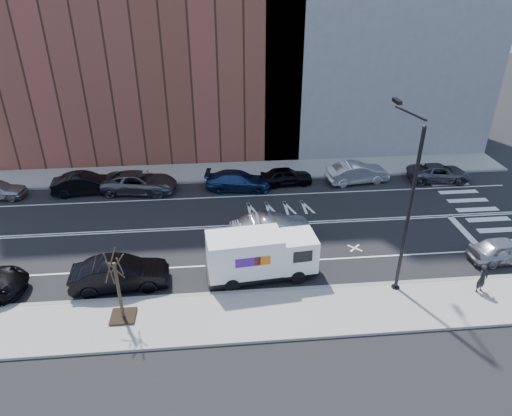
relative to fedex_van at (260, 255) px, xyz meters
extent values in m
plane|color=black|center=(0.02, 5.60, -1.44)|extent=(120.00, 120.00, 0.00)
cube|color=gray|center=(0.02, -3.20, -1.36)|extent=(44.00, 3.60, 0.15)
cube|color=gray|center=(0.02, 14.40, -1.36)|extent=(44.00, 3.60, 0.15)
cube|color=gray|center=(0.02, -1.40, -1.35)|extent=(44.00, 0.25, 0.17)
cube|color=gray|center=(0.02, 12.60, -1.35)|extent=(44.00, 0.25, 0.17)
cube|color=brown|center=(-7.98, 21.20, 9.56)|extent=(26.00, 10.00, 22.00)
cylinder|color=black|center=(7.02, -1.80, 3.06)|extent=(0.18, 0.18, 9.00)
cylinder|color=black|center=(7.02, -1.80, -1.34)|extent=(0.44, 0.44, 0.20)
sphere|color=black|center=(7.02, -1.80, 7.51)|extent=(0.20, 0.20, 0.20)
cylinder|color=black|center=(7.02, -0.10, 7.66)|extent=(0.11, 3.49, 0.48)
cube|color=black|center=(7.02, 1.60, 7.76)|extent=(0.25, 0.80, 0.18)
cube|color=#FFF2CC|center=(7.02, 1.60, 7.66)|extent=(0.18, 0.55, 0.03)
cube|color=black|center=(-6.98, -2.80, -1.21)|extent=(1.20, 1.20, 0.04)
cylinder|color=#382B1E|center=(-6.98, -2.80, 0.31)|extent=(0.16, 0.16, 3.20)
cylinder|color=#382B1E|center=(-6.73, -2.80, 1.71)|extent=(0.06, 0.80, 1.44)
cylinder|color=#382B1E|center=(-6.90, -2.56, 1.71)|extent=(0.81, 0.31, 1.19)
cylinder|color=#382B1E|center=(-7.18, -2.65, 1.71)|extent=(0.58, 0.76, 1.50)
cylinder|color=#382B1E|center=(-7.18, -2.95, 1.71)|extent=(0.47, 0.61, 1.37)
cylinder|color=#382B1E|center=(-6.90, -3.04, 1.71)|extent=(0.72, 0.29, 1.13)
cube|color=black|center=(-0.02, 0.00, -1.01)|extent=(6.01, 2.55, 0.28)
cube|color=white|center=(2.05, 0.20, 0.03)|extent=(2.08, 2.20, 1.89)
cube|color=black|center=(3.00, 0.30, 0.31)|extent=(0.23, 1.74, 0.90)
cube|color=black|center=(2.15, -0.82, 0.31)|extent=(1.04, 0.14, 0.66)
cube|color=black|center=(1.95, 1.23, 0.31)|extent=(1.04, 0.14, 0.66)
cube|color=black|center=(2.97, 0.29, -0.92)|extent=(0.33, 1.89, 0.33)
cube|color=white|center=(-0.86, -0.09, 0.22)|extent=(4.15, 2.46, 2.17)
cube|color=#47198C|center=(-0.76, -1.14, 0.36)|extent=(1.32, 0.15, 0.52)
cube|color=orange|center=(-0.01, -1.06, 0.36)|extent=(0.85, 0.10, 0.52)
cube|color=#47198C|center=(-0.97, 0.97, 0.36)|extent=(1.32, 0.15, 0.52)
cube|color=orange|center=(-0.22, 1.04, 0.36)|extent=(0.85, 0.10, 0.52)
cylinder|color=black|center=(1.95, -0.75, -1.04)|extent=(0.81, 0.34, 0.79)
cylinder|color=black|center=(1.77, 1.12, -1.04)|extent=(0.81, 0.34, 0.79)
cylinder|color=black|center=(-1.61, -1.11, -1.04)|extent=(0.81, 0.34, 0.79)
cylinder|color=black|center=(-1.80, 0.77, -1.04)|extent=(0.81, 0.34, 0.79)
imported|color=black|center=(-11.98, 11.57, -0.66)|extent=(4.87, 2.10, 1.56)
imported|color=#515259|center=(-7.98, 11.42, -0.66)|extent=(5.85, 3.27, 1.54)
imported|color=navy|center=(-0.55, 11.14, -0.72)|extent=(5.16, 2.64, 1.43)
imported|color=black|center=(3.22, 11.68, -0.75)|extent=(4.15, 1.92, 1.38)
imported|color=silver|center=(8.82, 11.57, -0.63)|extent=(5.05, 2.35, 1.60)
imported|color=#48494F|center=(15.35, 11.24, -0.77)|extent=(4.98, 2.66, 1.33)
imported|color=#A9A9AE|center=(1.08, 3.68, -0.60)|extent=(5.27, 2.41, 1.67)
imported|color=black|center=(-7.48, -0.19, -0.60)|extent=(5.17, 2.14, 1.67)
imported|color=#A8A8AD|center=(14.22, 0.25, -0.73)|extent=(4.23, 1.92, 1.41)
imported|color=black|center=(11.25, -2.54, -0.47)|extent=(0.70, 0.60, 1.62)
camera|label=1|loc=(-2.15, -20.28, 13.91)|focal=32.00mm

